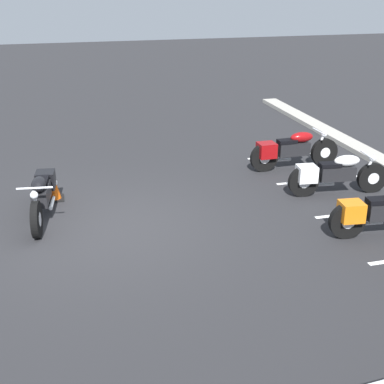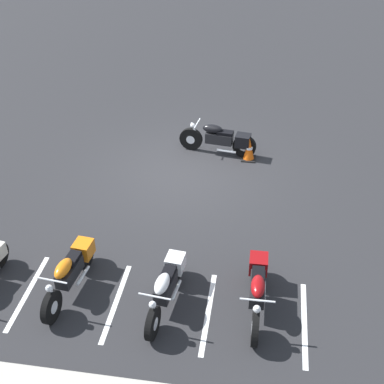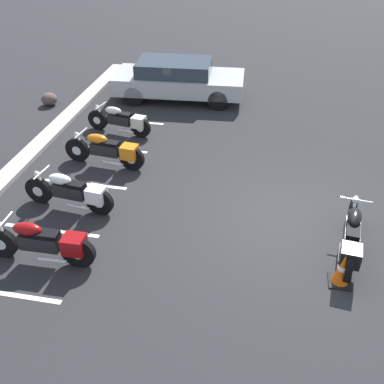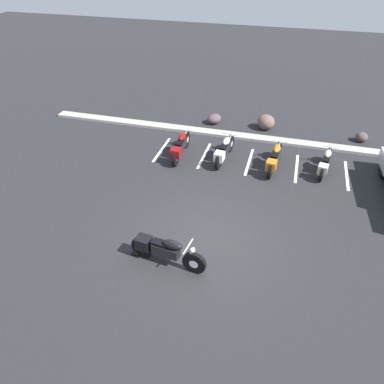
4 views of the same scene
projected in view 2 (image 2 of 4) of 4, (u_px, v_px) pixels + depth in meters
The scene contains 10 objects.
ground at pixel (184, 173), 14.30m from camera, with size 60.00×60.00×0.00m, color #262628.
motorcycle_black_featured at pixel (221, 139), 14.88m from camera, with size 2.19×0.68×0.86m.
parked_bike_0 at pixel (257, 287), 10.13m from camera, with size 0.62×2.22×0.87m.
parked_bike_1 at pixel (167, 285), 10.20m from camera, with size 0.63×2.14×0.84m.
parked_bike_2 at pixel (71, 270), 10.53m from camera, with size 0.64×2.18×0.86m.
traffic_cone at pixel (249, 149), 14.71m from camera, with size 0.40×0.40×0.65m.
stall_line_0 at pixel (304, 324), 9.99m from camera, with size 0.10×2.10×0.00m, color white.
stall_line_1 at pixel (208, 313), 10.22m from camera, with size 0.10×2.10×0.00m, color white.
stall_line_2 at pixel (116, 302), 10.44m from camera, with size 0.10×2.10×0.00m, color white.
stall_line_3 at pixel (28, 292), 10.67m from camera, with size 0.10×2.10×0.00m, color white.
Camera 2 is at (-2.01, 11.88, 7.73)m, focal length 50.00 mm.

